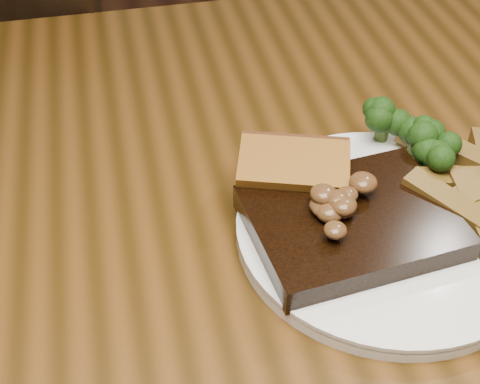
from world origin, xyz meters
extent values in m
cube|color=#4E2D0F|center=(0.00, 0.00, 0.73)|extent=(1.60, 0.90, 0.04)
cube|color=black|center=(-0.23, 0.71, 0.41)|extent=(0.53, 0.53, 0.04)
cylinder|color=black|center=(-0.02, 0.80, 0.20)|extent=(0.04, 0.04, 0.39)
cylinder|color=black|center=(-0.32, 0.92, 0.20)|extent=(0.04, 0.04, 0.39)
cylinder|color=black|center=(-0.14, 0.49, 0.20)|extent=(0.04, 0.04, 0.39)
cylinder|color=white|center=(0.11, -0.03, 0.76)|extent=(0.31, 0.31, 0.01)
cube|color=black|center=(0.08, -0.04, 0.77)|extent=(0.18, 0.15, 0.03)
cube|color=beige|center=(0.08, -0.09, 0.77)|extent=(0.14, 0.03, 0.02)
cube|color=#9C5F1C|center=(0.04, 0.03, 0.77)|extent=(0.11, 0.08, 0.02)
camera|label=1|loc=(-0.10, -0.41, 1.18)|focal=50.00mm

